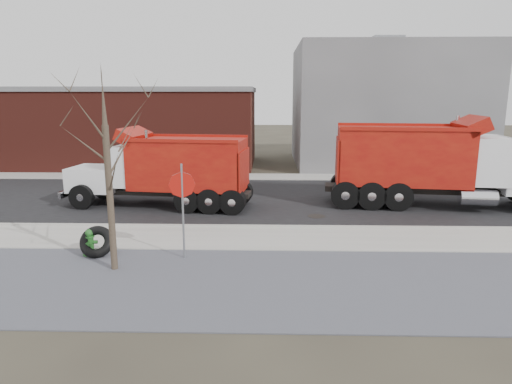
{
  "coord_description": "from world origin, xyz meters",
  "views": [
    {
      "loc": [
        1.05,
        -14.45,
        4.77
      ],
      "look_at": [
        0.63,
        1.31,
        1.4
      ],
      "focal_mm": 32.0,
      "sensor_mm": 36.0,
      "label": 1
    }
  ],
  "objects_px": {
    "fire_hydrant": "(90,243)",
    "dump_truck_red_b": "(166,168)",
    "truck_tire": "(97,242)",
    "dump_truck_red_a": "(432,161)",
    "stop_sign": "(182,195)"
  },
  "relations": [
    {
      "from": "truck_tire",
      "to": "dump_truck_red_a",
      "type": "relative_size",
      "value": 0.11
    },
    {
      "from": "dump_truck_red_b",
      "to": "truck_tire",
      "type": "bearing_deg",
      "value": 89.76
    },
    {
      "from": "fire_hydrant",
      "to": "dump_truck_red_b",
      "type": "bearing_deg",
      "value": 77.04
    },
    {
      "from": "fire_hydrant",
      "to": "stop_sign",
      "type": "bearing_deg",
      "value": -7.4
    },
    {
      "from": "truck_tire",
      "to": "stop_sign",
      "type": "distance_m",
      "value": 3.05
    },
    {
      "from": "stop_sign",
      "to": "dump_truck_red_b",
      "type": "relative_size",
      "value": 0.35
    },
    {
      "from": "truck_tire",
      "to": "dump_truck_red_a",
      "type": "bearing_deg",
      "value": 28.82
    },
    {
      "from": "truck_tire",
      "to": "dump_truck_red_a",
      "type": "distance_m",
      "value": 14.0
    },
    {
      "from": "fire_hydrant",
      "to": "dump_truck_red_a",
      "type": "height_order",
      "value": "dump_truck_red_a"
    },
    {
      "from": "truck_tire",
      "to": "stop_sign",
      "type": "xyz_separation_m",
      "value": [
        2.66,
        -0.13,
        1.49
      ]
    },
    {
      "from": "fire_hydrant",
      "to": "dump_truck_red_b",
      "type": "height_order",
      "value": "dump_truck_red_b"
    },
    {
      "from": "stop_sign",
      "to": "dump_truck_red_a",
      "type": "bearing_deg",
      "value": 46.2
    },
    {
      "from": "truck_tire",
      "to": "dump_truck_red_b",
      "type": "xyz_separation_m",
      "value": [
        0.78,
        6.25,
        1.27
      ]
    },
    {
      "from": "dump_truck_red_a",
      "to": "dump_truck_red_b",
      "type": "distance_m",
      "value": 11.43
    },
    {
      "from": "truck_tire",
      "to": "stop_sign",
      "type": "bearing_deg",
      "value": -2.83
    }
  ]
}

